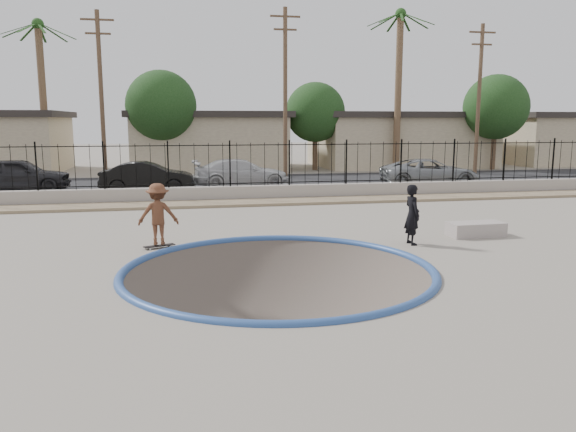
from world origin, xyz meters
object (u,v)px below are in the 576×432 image
(car_b, at_px, (148,177))
(skateboard, at_px, (159,246))
(videographer, at_px, (412,215))
(concrete_ledge, at_px, (476,229))
(car_c, at_px, (241,173))
(car_a, at_px, (18,175))
(skater, at_px, (158,218))
(car_d, at_px, (430,172))

(car_b, bearing_deg, skateboard, -173.37)
(videographer, distance_m, concrete_ledge, 2.44)
(car_b, relative_size, car_c, 0.89)
(videographer, height_order, concrete_ledge, videographer)
(car_b, bearing_deg, car_a, 79.12)
(skater, bearing_deg, car_a, -61.56)
(skater, distance_m, car_c, 13.47)
(skateboard, relative_size, car_a, 0.18)
(skater, relative_size, car_c, 0.34)
(skateboard, xyz_separation_m, concrete_ledge, (8.94, -0.18, 0.14))
(concrete_ledge, height_order, car_b, car_b)
(skateboard, height_order, car_c, car_c)
(concrete_ledge, xyz_separation_m, car_b, (-9.76, 11.94, 0.53))
(skater, relative_size, videographer, 0.99)
(concrete_ledge, distance_m, car_a, 20.61)
(concrete_ledge, bearing_deg, car_a, 139.55)
(skateboard, height_order, videographer, videographer)
(car_b, bearing_deg, concrete_ledge, -138.11)
(car_b, xyz_separation_m, car_c, (4.45, 1.21, -0.01))
(skater, height_order, concrete_ledge, skater)
(videographer, xyz_separation_m, car_b, (-7.49, 12.61, -0.08))
(skater, xyz_separation_m, car_d, (13.03, 11.58, -0.08))
(car_a, bearing_deg, videographer, -136.98)
(skater, xyz_separation_m, car_a, (-6.74, 13.18, 0.02))
(skateboard, height_order, car_d, car_d)
(skateboard, distance_m, car_a, 14.82)
(car_b, height_order, car_d, car_b)
(skateboard, bearing_deg, videographer, -28.07)
(car_a, xyz_separation_m, car_c, (10.37, -0.21, -0.09))
(videographer, relative_size, car_c, 0.34)
(car_c, bearing_deg, car_b, 102.86)
(skateboard, xyz_separation_m, videographer, (6.67, -0.85, 0.75))
(skateboard, bearing_deg, car_c, 53.54)
(videographer, bearing_deg, car_a, 39.77)
(skater, distance_m, car_b, 11.79)
(car_a, relative_size, car_c, 0.96)
(car_a, xyz_separation_m, car_d, (19.77, -1.60, -0.10))
(skateboard, bearing_deg, skater, 140.74)
(skater, relative_size, concrete_ledge, 1.00)
(skateboard, height_order, car_b, car_b)
(concrete_ledge, relative_size, car_d, 0.33)
(skater, height_order, car_c, skater)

